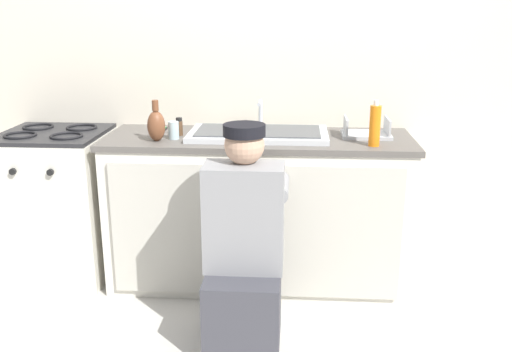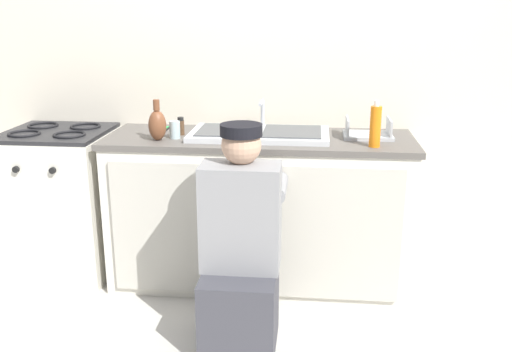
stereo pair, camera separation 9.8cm
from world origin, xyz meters
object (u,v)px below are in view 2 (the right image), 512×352
Objects in this scene: plumber_person at (241,257)px; water_glass at (175,130)px; sink_double_basin at (260,133)px; vase_decorative at (157,125)px; soap_bottle_orange at (375,126)px; cell_phone at (162,129)px; stove_range at (63,202)px; dish_rack_tray at (368,133)px; spice_bottle_pepper at (181,126)px.

plumber_person is 0.90m from water_glass.
vase_decorative is at bearing -164.38° from sink_double_basin.
cell_phone is at bearing 166.08° from soap_bottle_orange.
soap_bottle_orange is at bearing -5.79° from stove_range.
water_glass is at bearing -172.60° from dish_rack_tray.
spice_bottle_pepper is at bearing -0.19° from stove_range.
dish_rack_tray reaches higher than stove_range.
cell_phone is 1.29m from soap_bottle_orange.
stove_range is 1.96m from soap_bottle_orange.
plumber_person is 0.96m from spice_bottle_pepper.
cell_phone is 0.61× the size of vase_decorative.
cell_phone is at bearing 121.84° from water_glass.
soap_bottle_orange reaches higher than plumber_person.
plumber_person is 1.09m from dish_rack_tray.
dish_rack_tray is (1.24, -0.07, 0.02)m from cell_phone.
vase_decorative is at bearing -79.58° from cell_phone.
dish_rack_tray is (-0.01, 0.23, -0.09)m from soap_bottle_orange.
water_glass is (-0.48, -0.10, 0.03)m from sink_double_basin.
cell_phone is 0.29m from vase_decorative.
cell_phone is at bearing 100.42° from vase_decorative.
sink_double_basin is at bearing 0.59° from spice_bottle_pepper.
cell_phone is at bearing 140.40° from spice_bottle_pepper.
plumber_person is at bearing -91.91° from sink_double_basin.
soap_bottle_orange is (1.10, -0.19, 0.06)m from spice_bottle_pepper.
vase_decorative is (-0.56, -0.16, 0.07)m from sink_double_basin.
stove_range is 4.02× the size of vase_decorative.
vase_decorative is 2.30× the size of water_glass.
soap_bottle_orange reaches higher than dish_rack_tray.
vase_decorative reaches higher than plumber_person.
soap_bottle_orange is (1.87, -0.19, 0.56)m from stove_range.
plumber_person is 1.01m from soap_bottle_orange.
dish_rack_tray is at bearing 9.57° from vase_decorative.
sink_double_basin is 0.49m from water_glass.
soap_bottle_orange is (1.25, -0.31, 0.11)m from cell_phone.
plumber_person is 3.94× the size of dish_rack_tray.
vase_decorative is (-0.54, 0.55, 0.53)m from plumber_person.
plumber_person is at bearing -30.13° from stove_range.
soap_bottle_orange is (0.64, -0.19, 0.09)m from sink_double_basin.
vase_decorative is (0.67, -0.15, 0.54)m from stove_range.
spice_bottle_pepper is at bearing -39.60° from cell_phone.
vase_decorative is at bearing 134.47° from plumber_person.
sink_double_basin is 8.00× the size of water_glass.
stove_range is at bearing -169.09° from cell_phone.
soap_bottle_orange is at bearing -16.74° from sink_double_basin.
water_glass is (-0.01, -0.10, -0.00)m from spice_bottle_pepper.
plumber_person reaches higher than dish_rack_tray.
sink_double_basin is at bearing 163.26° from soap_bottle_orange.
stove_range is at bearing 167.05° from vase_decorative.
soap_bottle_orange is 1.12m from water_glass.
stove_range is at bearing 172.64° from water_glass.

